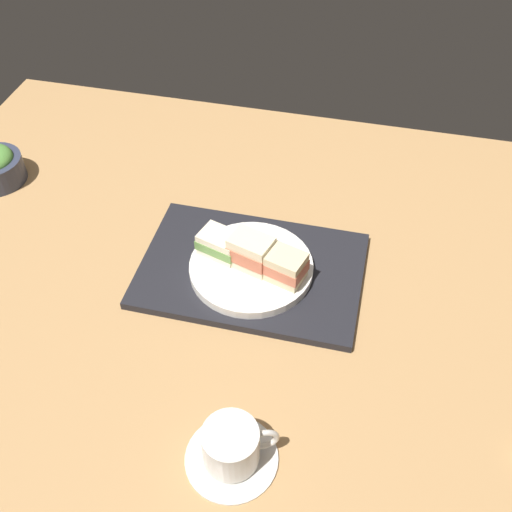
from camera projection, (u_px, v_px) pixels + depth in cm
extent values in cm
cube|color=tan|center=(245.00, 270.00, 108.84)|extent=(140.00, 100.00, 3.00)
cube|color=black|center=(251.00, 270.00, 105.73)|extent=(38.71, 26.12, 1.50)
cylinder|color=white|center=(251.00, 267.00, 104.03)|extent=(21.54, 21.54, 1.63)
cube|color=beige|center=(283.00, 273.00, 100.91)|extent=(8.14, 6.78, 1.57)
cube|color=#CC6B4C|center=(283.00, 266.00, 99.58)|extent=(8.47, 7.00, 2.13)
cube|color=beige|center=(284.00, 258.00, 98.24)|extent=(8.14, 6.78, 1.57)
cube|color=beige|center=(251.00, 261.00, 102.82)|extent=(8.14, 6.78, 1.71)
cube|color=#CC6B4C|center=(251.00, 252.00, 101.24)|extent=(8.36, 7.12, 2.67)
cube|color=beige|center=(251.00, 243.00, 99.66)|extent=(8.14, 6.78, 1.71)
cube|color=#EFE5C1|center=(221.00, 250.00, 104.95)|extent=(8.14, 6.78, 1.25)
cube|color=#669347|center=(220.00, 244.00, 103.85)|extent=(8.58, 7.06, 1.82)
cube|color=#EFE5C1|center=(220.00, 238.00, 102.74)|extent=(8.14, 6.78, 1.25)
cylinder|color=silver|center=(232.00, 458.00, 82.02)|extent=(12.89, 12.89, 0.80)
cylinder|color=silver|center=(231.00, 446.00, 79.45)|extent=(7.73, 7.73, 6.33)
cylinder|color=black|center=(230.00, 436.00, 77.46)|extent=(7.11, 7.11, 0.40)
torus|color=silver|center=(264.00, 439.00, 80.05)|extent=(4.29, 2.52, 4.34)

